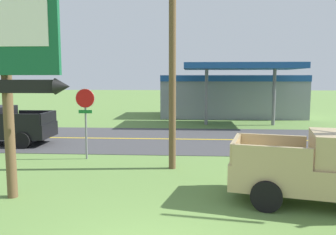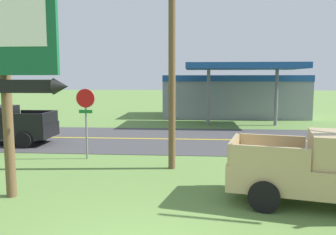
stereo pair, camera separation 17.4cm
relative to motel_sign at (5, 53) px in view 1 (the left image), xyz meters
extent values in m
cube|color=#3D3D3F|center=(4.09, 9.62, -4.02)|extent=(140.00, 8.00, 0.02)
cube|color=gold|center=(4.09, 9.62, -4.01)|extent=(126.00, 0.20, 0.01)
cylinder|color=brown|center=(-0.07, 0.14, -1.05)|extent=(0.28, 0.28, 5.96)
cube|color=#145633|center=(-0.07, -0.04, 0.53)|extent=(3.19, 0.16, 2.21)
cube|color=black|center=(-0.07, -0.04, -0.88)|extent=(2.87, 0.12, 0.36)
cone|color=black|center=(1.57, -0.04, -0.88)|extent=(0.40, 0.44, 0.44)
cylinder|color=slate|center=(0.66, 4.82, -2.93)|extent=(0.08, 0.08, 2.20)
cylinder|color=red|center=(0.66, 4.79, -1.48)|extent=(0.76, 0.03, 0.76)
cylinder|color=white|center=(0.66, 4.81, -1.48)|extent=(0.80, 0.01, 0.80)
cube|color=#19722D|center=(0.66, 4.79, -2.03)|extent=(0.56, 0.03, 0.14)
cylinder|color=brown|center=(4.32, 3.54, 0.92)|extent=(0.26, 0.26, 9.91)
cube|color=gray|center=(8.55, 21.79, -2.23)|extent=(12.00, 6.00, 3.60)
cube|color=#19478C|center=(8.55, 18.74, -0.68)|extent=(12.00, 0.12, 0.50)
cube|color=#19478C|center=(8.55, 15.79, 0.17)|extent=(8.00, 5.00, 0.40)
cylinder|color=slate|center=(6.15, 15.79, -1.93)|extent=(0.24, 0.24, 4.20)
cylinder|color=slate|center=(10.95, 15.79, -1.93)|extent=(0.24, 0.24, 4.20)
cube|color=tan|center=(8.72, 0.13, -3.27)|extent=(5.51, 3.11, 0.72)
cube|color=tan|center=(7.45, 1.38, -2.63)|extent=(1.92, 0.57, 0.56)
cube|color=tan|center=(7.02, -0.41, -2.63)|extent=(1.92, 0.57, 0.56)
cube|color=tan|center=(6.28, 0.71, -2.63)|extent=(0.55, 1.86, 0.56)
cylinder|color=black|center=(7.37, 1.45, -3.63)|extent=(0.84, 0.46, 0.80)
cylinder|color=black|center=(6.92, -0.45, -3.63)|extent=(0.84, 0.46, 0.80)
cube|color=black|center=(-4.65, 7.62, -3.27)|extent=(5.20, 1.96, 0.72)
cube|color=black|center=(-3.13, 6.70, -2.63)|extent=(1.95, 0.12, 0.56)
cube|color=black|center=(-3.13, 8.54, -2.63)|extent=(1.95, 0.12, 0.56)
cube|color=black|center=(-2.15, 7.62, -2.63)|extent=(0.12, 1.88, 0.56)
cylinder|color=black|center=(-3.04, 6.64, -3.63)|extent=(0.80, 0.28, 0.80)
cylinder|color=black|center=(-3.04, 8.60, -3.63)|extent=(0.80, 0.28, 0.80)
camera|label=1|loc=(4.96, -8.97, -0.65)|focal=36.49mm
camera|label=2|loc=(5.14, -8.96, -0.65)|focal=36.49mm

